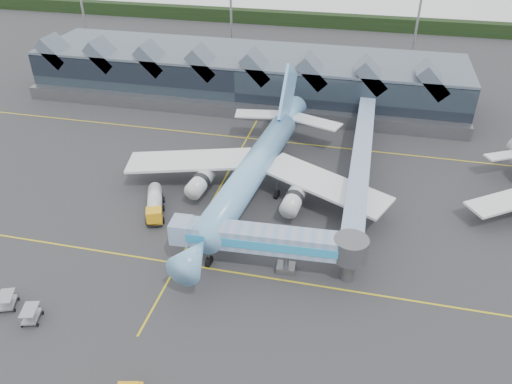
# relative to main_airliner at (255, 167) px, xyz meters

# --- Properties ---
(ground) EXTENTS (260.00, 260.00, 0.00)m
(ground) POSITION_rel_main_airliner_xyz_m (-5.66, -10.21, -4.49)
(ground) COLOR #29292C
(ground) RESTS_ON ground
(taxi_stripes) EXTENTS (120.00, 60.00, 0.01)m
(taxi_stripes) POSITION_rel_main_airliner_xyz_m (-5.66, -0.21, -4.49)
(taxi_stripes) COLOR gold
(taxi_stripes) RESTS_ON ground
(tree_line_far) EXTENTS (260.00, 4.00, 4.00)m
(tree_line_far) POSITION_rel_main_airliner_xyz_m (-5.66, 99.79, -2.49)
(tree_line_far) COLOR black
(tree_line_far) RESTS_ON ground
(terminal) EXTENTS (90.00, 22.25, 12.52)m
(terminal) POSITION_rel_main_airliner_xyz_m (-10.72, 37.15, 0.39)
(terminal) COLOR black
(terminal) RESTS_ON ground
(light_masts) EXTENTS (132.40, 42.56, 22.45)m
(light_masts) POSITION_rel_main_airliner_xyz_m (15.34, 52.59, 8.00)
(light_masts) COLOR gray
(light_masts) RESTS_ON ground
(main_airliner) EXTENTS (41.21, 47.63, 15.29)m
(main_airliner) POSITION_rel_main_airliner_xyz_m (0.00, 0.00, 0.00)
(main_airliner) COLOR #71BAE5
(main_airliner) RESTS_ON ground
(jet_bridge) EXTENTS (23.75, 4.64, 6.01)m
(jet_bridge) POSITION_rel_main_airliner_xyz_m (6.84, -16.48, -0.19)
(jet_bridge) COLOR #6E90B8
(jet_bridge) RESTS_ON ground
(fuel_truck) EXTENTS (4.90, 8.41, 2.87)m
(fuel_truck) POSITION_rel_main_airliner_xyz_m (-12.76, -8.23, -2.89)
(fuel_truck) COLOR black
(fuel_truck) RESTS_ON ground
(baggage_carts) EXTENTS (8.72, 4.72, 1.71)m
(baggage_carts) POSITION_rel_main_airliner_xyz_m (-21.25, -30.55, -3.53)
(baggage_carts) COLOR #97999F
(baggage_carts) RESTS_ON ground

